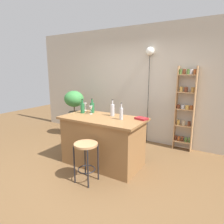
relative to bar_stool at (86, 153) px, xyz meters
The scene contains 15 objects.
ground 0.62m from the bar_stool, 108.06° to the left, with size 12.00×12.00×0.00m, color brown.
back_wall 2.48m from the bar_stool, 92.85° to the left, with size 6.40×0.10×2.80m, color #BCB2A3.
kitchen_counter 0.66m from the bar_stool, 99.97° to the left, with size 1.55×0.82×0.91m.
bar_stool is the anchor object (origin of this frame).
spice_shelf 2.43m from the bar_stool, 64.15° to the left, with size 0.39×0.17×1.85m.
plant_stool 2.30m from the bar_stool, 136.01° to the left, with size 0.31×0.31×0.49m, color #2D2823.
potted_plant 2.33m from the bar_stool, 136.01° to the left, with size 0.53×0.47×0.75m.
bottle_soda_blue 0.91m from the bar_stool, 69.85° to the left, with size 0.06×0.06×0.30m.
bottle_olive_oil 1.14m from the bar_stool, 131.60° to the left, with size 0.08×0.08×0.29m.
bottle_wine_red 1.15m from the bar_stool, 120.58° to the left, with size 0.08×0.08×0.29m.
bottle_spirits_clear 1.01m from the bar_stool, 91.66° to the left, with size 0.08×0.08×0.31m.
wine_glass_left 1.04m from the bar_stool, 121.39° to the left, with size 0.07×0.07×0.16m.
wine_glass_center 1.36m from the bar_stool, 128.58° to the left, with size 0.07×0.07×0.16m.
cookbook 1.13m from the bar_stool, 57.68° to the left, with size 0.21×0.15×0.04m, color maroon.
pendant_globe_light 2.75m from the bar_stool, 85.45° to the left, with size 0.19×0.19×2.28m.
Camera 1 is at (1.94, -2.60, 1.77)m, focal length 31.34 mm.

